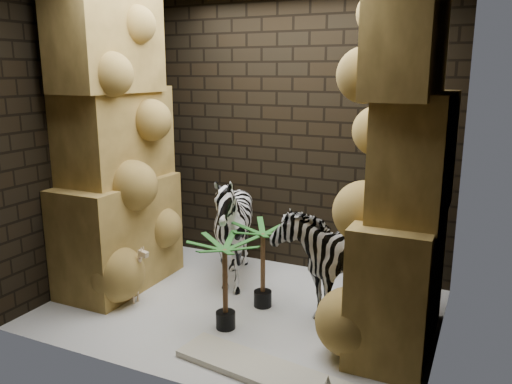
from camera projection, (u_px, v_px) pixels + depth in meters
The scene contains 13 objects.
floor at pixel (241, 308), 4.83m from camera, with size 3.50×3.50×0.00m, color silver.
wall_back at pixel (292, 135), 5.59m from camera, with size 3.50×3.50×0.00m, color black.
wall_front at pixel (155, 176), 3.38m from camera, with size 3.50×3.50×0.00m, color black.
wall_left at pixel (86, 139), 5.21m from camera, with size 3.00×3.00×0.00m, color black.
wall_right at pixel (452, 166), 3.76m from camera, with size 3.00×3.00×0.00m, color black.
rock_pillar_left at pixel (113, 141), 5.06m from camera, with size 0.68×1.30×3.00m, color tan, non-canonical shape.
rock_pillar_right at pixel (406, 162), 3.90m from camera, with size 0.58×1.25×3.00m, color tan, non-canonical shape.
zebra_right at pixel (330, 244), 4.71m from camera, with size 0.57×1.06×1.26m, color white.
zebra_left at pixel (233, 234), 5.22m from camera, with size 1.00×1.23×1.12m, color white.
giraffe_toy at pixel (128, 272), 4.92m from camera, with size 0.31×0.10×0.60m, color #FBDDAC, non-canonical shape.
palm_front at pixel (263, 265), 4.78m from camera, with size 0.36×0.36×0.82m, color #1F5C28, non-canonical shape.
palm_back at pixel (225, 284), 4.37m from camera, with size 0.36×0.36×0.82m, color #1F5C28, non-canonical shape.
surfboard at pixel (265, 371), 3.77m from camera, with size 1.43×0.35×0.05m, color beige.
Camera 1 is at (2.01, -3.97, 2.18)m, focal length 35.99 mm.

